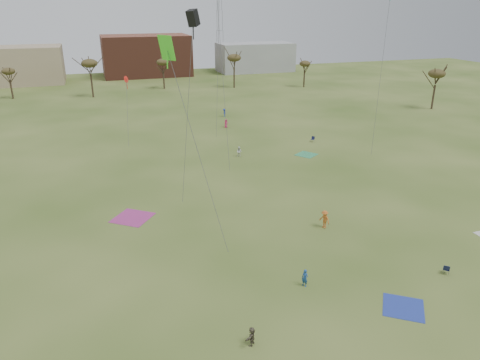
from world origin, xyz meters
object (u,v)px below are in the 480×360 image
object	(u,v)px
flyer_near_right	(305,278)
radio_tower	(219,9)
camp_chair_center	(446,271)
camp_chair_right	(313,140)

from	to	relation	value
flyer_near_right	radio_tower	xyz separation A→B (m)	(27.95, 123.11, 18.48)
flyer_near_right	camp_chair_center	world-z (taller)	flyer_near_right
radio_tower	flyer_near_right	bearing A→B (deg)	-102.79
camp_chair_center	camp_chair_right	bearing A→B (deg)	-55.30
camp_chair_center	flyer_near_right	bearing A→B (deg)	35.08
camp_chair_center	radio_tower	size ratio (longest dim) A/B	0.02
camp_chair_right	radio_tower	xyz separation A→B (m)	(9.16, 87.20, 18.95)
flyer_near_right	camp_chair_center	distance (m)	12.07
flyer_near_right	camp_chair_right	world-z (taller)	flyer_near_right
radio_tower	camp_chair_center	bearing A→B (deg)	-97.32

